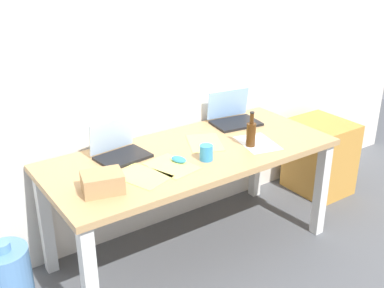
# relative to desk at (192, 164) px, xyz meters

# --- Properties ---
(ground_plane) EXTENTS (8.00, 8.00, 0.00)m
(ground_plane) POSITION_rel_desk_xyz_m (0.00, 0.00, -0.65)
(ground_plane) COLOR #515459
(back_wall) EXTENTS (5.20, 0.08, 2.60)m
(back_wall) POSITION_rel_desk_xyz_m (0.00, 0.46, 0.65)
(back_wall) COLOR silver
(back_wall) RESTS_ON ground
(desk) EXTENTS (1.84, 0.79, 0.74)m
(desk) POSITION_rel_desk_xyz_m (0.00, 0.00, 0.00)
(desk) COLOR tan
(desk) RESTS_ON ground
(laptop_left) EXTENTS (0.33, 0.27, 0.22)m
(laptop_left) POSITION_rel_desk_xyz_m (-0.41, 0.19, 0.14)
(laptop_left) COLOR black
(laptop_left) RESTS_ON desk
(laptop_right) EXTENTS (0.36, 0.29, 0.23)m
(laptop_right) POSITION_rel_desk_xyz_m (0.53, 0.25, 0.14)
(laptop_right) COLOR black
(laptop_right) RESTS_ON desk
(beer_bottle) EXTENTS (0.06, 0.06, 0.23)m
(beer_bottle) POSITION_rel_desk_xyz_m (0.35, -0.15, 0.18)
(beer_bottle) COLOR #47280F
(beer_bottle) RESTS_ON desk
(computer_mouse) EXTENTS (0.09, 0.11, 0.03)m
(computer_mouse) POSITION_rel_desk_xyz_m (-0.15, -0.08, 0.11)
(computer_mouse) COLOR #338CC6
(computer_mouse) RESTS_ON desk
(cardboard_box) EXTENTS (0.24, 0.21, 0.11)m
(cardboard_box) POSITION_rel_desk_xyz_m (-0.67, -0.15, 0.14)
(cardboard_box) COLOR tan
(cardboard_box) RESTS_ON desk
(coffee_mug) EXTENTS (0.08, 0.08, 0.09)m
(coffee_mug) POSITION_rel_desk_xyz_m (-0.00, -0.15, 0.14)
(coffee_mug) COLOR #338CC6
(coffee_mug) RESTS_ON desk
(paper_sheet_near_back) EXTENTS (0.32, 0.36, 0.00)m
(paper_sheet_near_back) POSITION_rel_desk_xyz_m (0.14, 0.06, 0.09)
(paper_sheet_near_back) COLOR #F4E06B
(paper_sheet_near_back) RESTS_ON desk
(paper_sheet_front_right) EXTENTS (0.27, 0.34, 0.00)m
(paper_sheet_front_right) POSITION_rel_desk_xyz_m (0.42, -0.14, 0.09)
(paper_sheet_front_right) COLOR white
(paper_sheet_front_right) RESTS_ON desk
(paper_yellow_folder) EXTENTS (0.26, 0.33, 0.00)m
(paper_yellow_folder) POSITION_rel_desk_xyz_m (-0.22, -0.10, 0.09)
(paper_yellow_folder) COLOR #F4E06B
(paper_yellow_folder) RESTS_ON desk
(paper_sheet_front_left) EXTENTS (0.30, 0.35, 0.00)m
(paper_sheet_front_left) POSITION_rel_desk_xyz_m (-0.42, -0.12, 0.09)
(paper_sheet_front_left) COLOR #F4E06B
(paper_sheet_front_left) RESTS_ON desk
(water_cooler_jug) EXTENTS (0.26, 0.26, 0.48)m
(water_cooler_jug) POSITION_rel_desk_xyz_m (-1.18, 0.07, -0.43)
(water_cooler_jug) COLOR #598CC6
(water_cooler_jug) RESTS_ON ground
(filing_cabinet) EXTENTS (0.40, 0.48, 0.61)m
(filing_cabinet) POSITION_rel_desk_xyz_m (1.36, 0.10, -0.34)
(filing_cabinet) COLOR #C68938
(filing_cabinet) RESTS_ON ground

